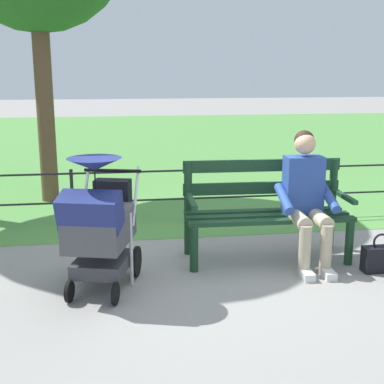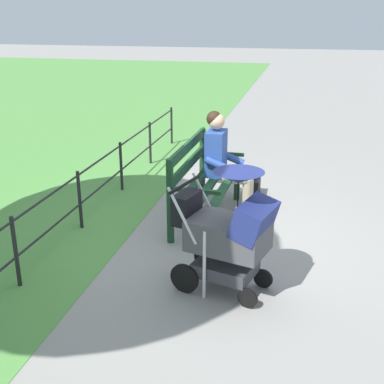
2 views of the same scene
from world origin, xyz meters
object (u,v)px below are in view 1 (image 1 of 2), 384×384
object	(u,v)px
person_on_bench	(306,195)
handbag	(380,258)
park_bench	(265,206)
stroller	(100,223)

from	to	relation	value
person_on_bench	handbag	size ratio (longest dim) A/B	3.45
person_on_bench	handbag	world-z (taller)	person_on_bench
park_bench	stroller	world-z (taller)	stroller
park_bench	person_on_bench	xyz separation A→B (m)	(-0.33, 0.22, 0.15)
person_on_bench	stroller	size ratio (longest dim) A/B	1.11
park_bench	person_on_bench	bearing A→B (deg)	145.98
stroller	handbag	distance (m)	2.59
person_on_bench	handbag	distance (m)	0.89
person_on_bench	stroller	bearing A→B (deg)	10.72
park_bench	stroller	size ratio (longest dim) A/B	1.40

